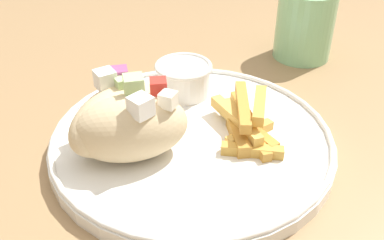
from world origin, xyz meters
The scene contains 7 objects.
table centered at (0.00, 0.00, 0.66)m, with size 1.55×1.55×0.71m.
plate centered at (-0.02, -0.03, 0.72)m, with size 0.29×0.29×0.02m.
pita_sandwich_near centered at (-0.08, -0.03, 0.76)m, with size 0.12×0.08×0.08m.
pita_sandwich_far centered at (-0.08, -0.01, 0.75)m, with size 0.13×0.12×0.07m.
fries_pile centered at (0.04, -0.05, 0.74)m, with size 0.08×0.12×0.03m.
sauce_ramekin centered at (0.01, 0.05, 0.75)m, with size 0.07×0.07×0.04m.
water_glass centered at (0.21, 0.09, 0.75)m, with size 0.08×0.08×0.09m.
Camera 1 is at (-0.17, -0.36, 0.99)m, focal length 42.00 mm.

